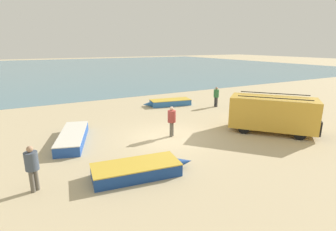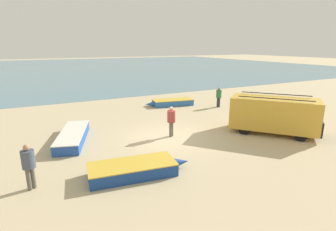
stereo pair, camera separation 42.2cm
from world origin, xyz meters
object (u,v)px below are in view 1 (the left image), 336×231
(fishing_rowboat_2, at_px, (169,102))
(fisherman_0, at_px, (172,119))
(parked_van, at_px, (273,113))
(fisherman_2, at_px, (216,95))
(fishing_rowboat_1, at_px, (139,169))
(fisherman_1, at_px, (32,165))
(fishing_rowboat_0, at_px, (73,136))

(fishing_rowboat_2, height_order, fisherman_0, fisherman_0)
(fisherman_0, bearing_deg, parked_van, 32.07)
(fisherman_2, bearing_deg, fishing_rowboat_1, -157.50)
(fisherman_1, bearing_deg, fishing_rowboat_1, 44.20)
(fisherman_2, bearing_deg, fisherman_1, -167.75)
(fishing_rowboat_1, relative_size, fisherman_2, 2.54)
(fishing_rowboat_0, distance_m, fisherman_0, 5.37)
(fishing_rowboat_1, distance_m, fisherman_2, 12.99)
(fishing_rowboat_2, bearing_deg, fishing_rowboat_1, 65.20)
(fishing_rowboat_2, relative_size, fisherman_1, 2.48)
(parked_van, relative_size, fishing_rowboat_1, 1.17)
(fisherman_1, distance_m, fisherman_2, 15.67)
(fisherman_0, bearing_deg, fishing_rowboat_1, -81.33)
(fishing_rowboat_1, height_order, fishing_rowboat_2, fishing_rowboat_1)
(fishing_rowboat_0, height_order, fishing_rowboat_1, fishing_rowboat_0)
(parked_van, xyz_separation_m, fisherman_0, (-5.50, 2.20, -0.13))
(fishing_rowboat_0, relative_size, fishing_rowboat_2, 1.23)
(fishing_rowboat_2, relative_size, fisherman_0, 2.44)
(parked_van, distance_m, fishing_rowboat_2, 9.33)
(fishing_rowboat_0, xyz_separation_m, fisherman_1, (-2.06, -4.54, 0.74))
(parked_van, height_order, fisherman_1, parked_van)
(fishing_rowboat_1, bearing_deg, parked_van, 15.01)
(parked_van, height_order, fisherman_0, parked_van)
(fisherman_0, height_order, fisherman_2, fisherman_0)
(parked_van, distance_m, fisherman_2, 6.94)
(fishing_rowboat_0, bearing_deg, fisherman_0, -93.36)
(fishing_rowboat_2, height_order, fisherman_1, fisherman_1)
(parked_van, height_order, fisherman_2, parked_van)
(parked_van, bearing_deg, fishing_rowboat_1, -122.66)
(parked_van, relative_size, fisherman_0, 2.86)
(fishing_rowboat_1, relative_size, fishing_rowboat_2, 1.00)
(fishing_rowboat_0, xyz_separation_m, fishing_rowboat_1, (1.58, -5.24, -0.01))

